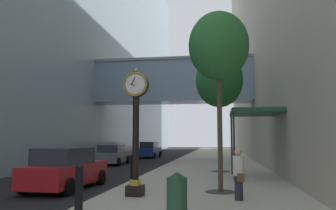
# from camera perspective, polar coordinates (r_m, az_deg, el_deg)

# --- Properties ---
(ground_plane) EXTENTS (110.00, 110.00, 0.00)m
(ground_plane) POSITION_cam_1_polar(r_m,az_deg,el_deg) (32.21, 1.34, -9.24)
(ground_plane) COLOR black
(ground_plane) RESTS_ON ground
(sidewalk_right) EXTENTS (7.01, 80.00, 0.14)m
(sidewalk_right) POSITION_cam_1_polar(r_m,az_deg,el_deg) (34.95, 7.75, -8.80)
(sidewalk_right) COLOR #ADA593
(sidewalk_right) RESTS_ON ground
(building_block_left) EXTENTS (23.52, 80.00, 31.66)m
(building_block_left) POSITION_cam_1_polar(r_m,az_deg,el_deg) (40.62, -15.16, 14.32)
(building_block_left) COLOR #93A8B7
(building_block_left) RESTS_ON ground
(street_clock) EXTENTS (0.84, 0.55, 4.30)m
(street_clock) POSITION_cam_1_polar(r_m,az_deg,el_deg) (11.72, -5.36, -3.28)
(street_clock) COLOR black
(street_clock) RESTS_ON sidewalk_right
(bollard_nearest) EXTENTS (0.22, 0.22, 1.22)m
(bollard_nearest) POSITION_cam_1_polar(r_m,az_deg,el_deg) (9.71, -14.50, -12.83)
(bollard_nearest) COLOR black
(bollard_nearest) RESTS_ON sidewalk_right
(bollard_third) EXTENTS (0.22, 0.22, 1.22)m
(bollard_third) POSITION_cam_1_polar(r_m,az_deg,el_deg) (15.10, -5.86, -10.35)
(bollard_third) COLOR black
(bollard_third) RESTS_ON sidewalk_right
(street_tree_near) EXTENTS (2.23, 2.23, 6.60)m
(street_tree_near) POSITION_cam_1_polar(r_m,az_deg,el_deg) (13.06, 8.38, 9.48)
(street_tree_near) COLOR #333335
(street_tree_near) RESTS_ON sidewalk_right
(street_tree_mid_near) EXTENTS (2.80, 2.80, 6.98)m
(street_tree_mid_near) POSITION_cam_1_polar(r_m,az_deg,el_deg) (20.79, 8.48, 4.01)
(street_tree_mid_near) COLOR #333335
(street_tree_mid_near) RESTS_ON sidewalk_right
(trash_bin) EXTENTS (0.53, 0.53, 1.05)m
(trash_bin) POSITION_cam_1_polar(r_m,az_deg,el_deg) (8.92, 1.48, -14.30)
(trash_bin) COLOR #234C33
(trash_bin) RESTS_ON sidewalk_right
(pedestrian_walking) EXTENTS (0.41, 0.50, 1.59)m
(pedestrian_walking) POSITION_cam_1_polar(r_m,az_deg,el_deg) (11.08, 11.61, -10.98)
(pedestrian_walking) COLOR #23232D
(pedestrian_walking) RESTS_ON sidewalk_right
(storefront_awning) EXTENTS (2.40, 3.60, 3.30)m
(storefront_awning) POSITION_cam_1_polar(r_m,az_deg,el_deg) (17.63, 14.09, -1.37)
(storefront_awning) COLOR #235138
(storefront_awning) RESTS_ON sidewalk_right
(car_grey_near) EXTENTS (2.15, 4.32, 1.57)m
(car_grey_near) POSITION_cam_1_polar(r_m,az_deg,el_deg) (27.87, -9.26, -8.15)
(car_grey_near) COLOR slate
(car_grey_near) RESTS_ON ground
(car_white_mid) EXTENTS (2.00, 4.31, 1.62)m
(car_white_mid) POSITION_cam_1_polar(r_m,az_deg,el_deg) (43.58, -2.73, -7.26)
(car_white_mid) COLOR silver
(car_white_mid) RESTS_ON ground
(car_blue_far) EXTENTS (2.00, 4.17, 1.72)m
(car_blue_far) POSITION_cam_1_polar(r_m,az_deg,el_deg) (37.46, -3.12, -7.46)
(car_blue_far) COLOR navy
(car_blue_far) RESTS_ON ground
(car_red_trailing) EXTENTS (2.09, 4.61, 1.67)m
(car_red_trailing) POSITION_cam_1_polar(r_m,az_deg,el_deg) (14.73, -16.57, -10.14)
(car_red_trailing) COLOR #AD191E
(car_red_trailing) RESTS_ON ground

